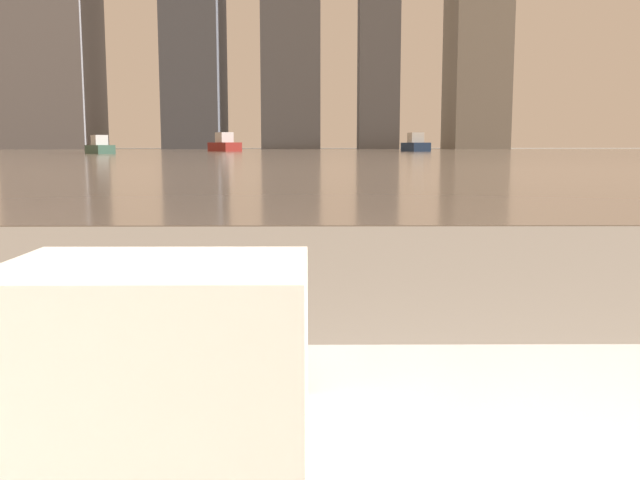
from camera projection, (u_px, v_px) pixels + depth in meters
The scene contains 7 objects.
towel_stack at pixel (156, 351), 0.64m from camera, with size 0.27×0.20×0.16m.
harbor_water at pixel (314, 153), 61.39m from camera, with size 180.00×110.00×0.01m.
harbor_boat_0 at pixel (224, 145), 77.87m from camera, with size 4.27×5.71×2.05m.
harbor_boat_2 at pixel (100, 147), 58.25m from camera, with size 3.33×4.15×1.51m.
harbor_boat_3 at pixel (415, 145), 76.62m from camera, with size 2.57×5.58×2.02m.
skyline_tower_2 at pixel (291, 57), 114.88m from camera, with size 9.40×7.90×29.57m.
skyline_tower_4 at pixel (478, 6), 114.05m from camera, with size 8.66×13.23×45.35m.
Camera 1 is at (0.04, 0.16, 0.79)m, focal length 40.00 mm.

